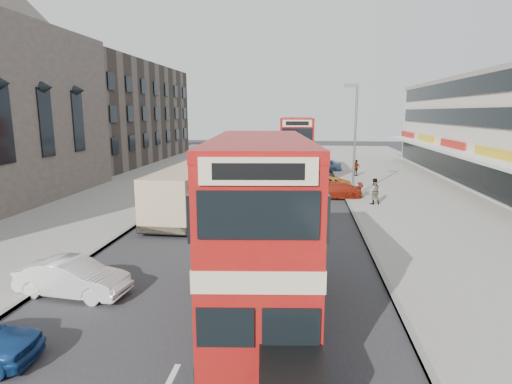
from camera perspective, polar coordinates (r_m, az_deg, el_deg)
The scene contains 18 objects.
ground at distance 13.88m, azimuth -6.88°, elevation -15.63°, with size 160.00×160.00×0.00m, color #28282B.
road_surface at distance 32.79m, azimuth 1.14°, elevation 0.04°, with size 12.00×90.00×0.01m, color #28282B.
pavement_right at distance 33.87m, azimuth 21.80°, elevation -0.28°, with size 12.00×90.00×0.15m, color gray.
pavement_left at distance 35.92m, azimuth -18.28°, elevation 0.56°, with size 12.00×90.00×0.15m, color gray.
kerb_left at distance 33.88m, azimuth -9.18°, elevation 0.38°, with size 0.20×90.00×0.16m, color gray.
kerb_right at distance 32.79m, azimuth 11.82°, elevation -0.06°, with size 0.20×90.00×0.16m, color gray.
brick_terrace at distance 55.95m, azimuth -20.36°, elevation 10.05°, with size 14.00×28.00×12.00m, color #66594C.
street_lamp at distance 30.31m, azimuth 13.31°, elevation 7.97°, with size 1.00×0.20×8.12m.
bus_main at distance 12.17m, azimuth 0.54°, elevation -5.28°, with size 3.54×9.70×5.30m.
bus_second at distance 37.76m, azimuth 5.57°, elevation 5.86°, with size 2.97×10.02×5.50m.
coach at distance 25.63m, azimuth -8.94°, elevation 0.48°, with size 2.90×10.32×2.72m.
car_left_front at distance 15.77m, azimuth -23.80°, elevation -10.69°, with size 1.34×3.83×1.26m, color silver.
car_right_a at distance 30.67m, azimuth 10.56°, elevation 0.21°, with size 1.65×4.07×1.18m, color maroon.
car_right_b at distance 33.44m, azimuth 9.35°, elevation 1.09°, with size 1.88×4.09×1.14m, color orange.
car_right_c at distance 44.65m, azimuth 9.14°, elevation 3.68°, with size 1.58×3.94×1.34m, color #6299C4.
pedestrian_near at distance 28.64m, azimuth 15.84°, elevation 0.13°, with size 0.65×0.44×1.76m, color gray.
pedestrian_far at distance 41.11m, azimuth 13.55°, elevation 3.24°, with size 0.90×0.37×1.53m, color gray.
cyclist at distance 29.64m, azimuth 8.38°, elevation 0.06°, with size 0.64×1.81×2.01m.
Camera 1 is at (2.98, -12.07, 6.19)m, focal length 29.18 mm.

